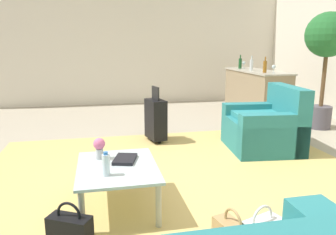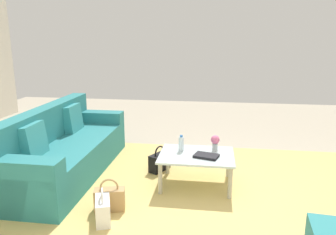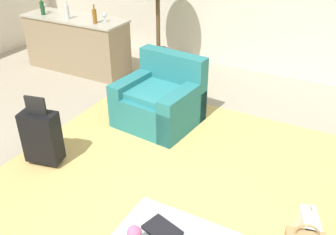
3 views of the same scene
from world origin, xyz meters
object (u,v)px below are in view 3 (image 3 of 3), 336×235
Objects in this scene: bar_console at (77,43)px; wine_bottle_amber at (95,16)px; handbag_white at (309,227)px; wine_glass_left_of_centre at (105,15)px; wine_bottle_green at (42,8)px; wine_bottle_clear at (67,12)px; armchair at (161,101)px; suitcase_black at (42,136)px; coffee_table_book at (162,230)px; wine_glass_leftmost at (44,6)px.

wine_bottle_amber is (0.55, -0.12, 0.57)m from bar_console.
bar_console is 4.87m from handbag_white.
wine_bottle_green is at bearing -174.10° from wine_glass_left_of_centre.
wine_bottle_green is 0.55m from wine_bottle_clear.
armchair is 1.96m from wine_glass_left_of_centre.
wine_bottle_green and wine_bottle_amber have the same top height.
wine_bottle_green is at bearing 157.83° from handbag_white.
wine_bottle_amber is at bearing 0.00° from wine_bottle_green.
wine_bottle_amber is at bearing 152.21° from handbag_white.
armchair is 3.53× the size of wine_bottle_clear.
suitcase_black is (0.95, -2.28, -0.70)m from wine_bottle_amber.
coffee_table_book is 1.98m from suitcase_black.
bar_console is 0.58m from wine_bottle_clear.
wine_bottle_amber is at bearing -128.65° from wine_glass_left_of_centre.
wine_bottle_amber is (-1.66, 0.81, 0.75)m from armchair.
suitcase_black is at bearing -48.18° from wine_glass_leftmost.
armchair is 3.10m from wine_glass_leftmost.
wine_glass_left_of_centre is at bearing 5.90° from wine_bottle_green.
wine_glass_leftmost is (-0.65, 0.00, 0.56)m from bar_console.
wine_bottle_green and wine_bottle_clear have the same top height.
wine_glass_left_of_centre is 1.23m from wine_bottle_green.
wine_glass_leftmost is (-4.03, 3.02, 0.62)m from coffee_table_book.
coffee_table_book is at bearing -40.48° from wine_bottle_clear.
wine_bottle_amber is at bearing -12.45° from bar_console.
bar_console is 6.33× the size of wine_bottle_green.
wine_glass_left_of_centre is at bearing 150.09° from handbag_white.
coffee_table_book is at bearing -45.68° from wine_bottle_amber.
wine_bottle_green is at bearing 132.26° from suitcase_black.
wine_bottle_green is (-3.95, 2.90, 0.63)m from coffee_table_book.
bar_console is at bearing 153.97° from handbag_white.
bar_console is at bearing 157.22° from armchair.
handbag_white is (4.37, -2.13, -0.35)m from bar_console.
wine_bottle_clear reaches higher than wine_glass_leftmost.
wine_glass_leftmost is at bearing 179.65° from bar_console.
suitcase_black reaches higher than handbag_white.
wine_glass_left_of_centre is at bearing 51.35° from wine_bottle_amber.
wine_bottle_amber is 0.84× the size of handbag_white.
wine_bottle_green is 3.16m from suitcase_black.
wine_bottle_green is (-0.57, -0.12, 0.57)m from bar_console.
bar_console is 6.33× the size of wine_bottle_clear.
wine_glass_leftmost reaches higher than suitcase_black.
wine_bottle_amber is at bearing 112.64° from suitcase_black.
wine_bottle_clear is at bearing 155.79° from coffee_table_book.
handbag_white is at bearing -27.79° from wine_bottle_amber.
suitcase_black is (2.07, -2.28, -0.70)m from wine_bottle_green.
wine_glass_leftmost is at bearing 131.82° from suitcase_black.
wine_bottle_amber is 4.41m from handbag_white.
wine_bottle_amber is at bearing 150.58° from coffee_table_book.
wine_glass_leftmost is 1.21m from wine_bottle_amber.
wine_bottle_amber reaches higher than coffee_table_book.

